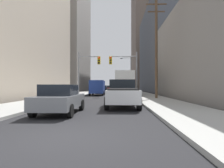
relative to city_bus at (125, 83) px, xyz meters
The scene contains 18 objects.
ground_plane 24.63m from the city_bus, 95.81° to the right, with size 400.00×400.00×0.00m, color black.
sidewalk_left 26.76m from the city_bus, 106.66° to the left, with size 3.70×160.00×0.15m, color #9E9E99.
sidewalk_right 25.78m from the city_bus, 84.02° to the left, with size 3.70×160.00×0.15m, color #9E9E99.
city_bus is the anchor object (origin of this frame).
pickup_truck_white 16.38m from the city_bus, 92.46° to the right, with size 2.20×5.41×1.90m.
cargo_van_blue 4.31m from the city_bus, behind, with size 2.16×5.25×2.26m.
sedan_grey 20.13m from the city_bus, 101.54° to the right, with size 1.95×4.21×1.52m.
sedan_silver 10.00m from the city_bus, 95.09° to the right, with size 1.95×4.22×1.52m.
sedan_black 7.29m from the city_bus, 123.70° to the left, with size 1.95×4.24×1.52m.
sedan_beige 11.87m from the city_bus, 94.18° to the left, with size 1.95×4.22×1.52m.
sedan_red 19.85m from the city_bus, 101.88° to the left, with size 1.95×4.25×1.52m.
traffic_signal_near_left 6.83m from the city_bus, 142.12° to the right, with size 3.05×0.44×6.00m.
traffic_signal_near_right 4.52m from the city_bus, 92.55° to the right, with size 3.78×0.44×6.00m.
utility_pole_right 10.26m from the city_bus, 71.36° to the right, with size 2.20×0.28×10.81m.
street_lamp_right 10.76m from the city_bus, 83.58° to the left, with size 2.33×0.32×7.50m.
building_left_mid_office 32.14m from the city_bus, 127.58° to the left, with size 14.87×20.68×30.64m, color gray.
building_right_mid_block 27.91m from the city_bus, 51.14° to the left, with size 21.28×28.61×21.27m, color #4C515B.
building_right_far_highrise 68.41m from the city_bus, 76.32° to the left, with size 18.45×30.00×53.91m, color #66564C.
Camera 1 is at (1.55, -5.20, 1.46)m, focal length 30.73 mm.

